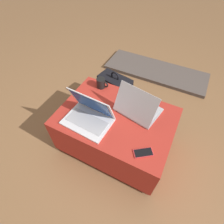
% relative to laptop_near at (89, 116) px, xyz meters
% --- Properties ---
extents(ground_plane, '(14.00, 14.00, 0.00)m').
position_rel_laptop_near_xyz_m(ground_plane, '(0.17, 0.13, -0.48)').
color(ground_plane, olive).
extents(ottoman, '(0.94, 0.66, 0.43)m').
position_rel_laptop_near_xyz_m(ottoman, '(0.17, 0.13, -0.27)').
color(ottoman, maroon).
rests_on(ottoman, ground_plane).
extents(laptop_near, '(0.38, 0.28, 0.26)m').
position_rel_laptop_near_xyz_m(laptop_near, '(0.00, 0.00, 0.00)').
color(laptop_near, silver).
rests_on(laptop_near, ottoman).
extents(laptop_far, '(0.38, 0.32, 0.25)m').
position_rel_laptop_near_xyz_m(laptop_far, '(0.30, 0.25, -0.00)').
color(laptop_far, '#B7B7BC').
rests_on(laptop_far, ottoman).
extents(cell_phone, '(0.15, 0.13, 0.01)m').
position_rel_laptop_near_xyz_m(cell_phone, '(0.48, -0.08, -0.05)').
color(cell_phone, red).
rests_on(cell_phone, ottoman).
extents(backpack, '(0.37, 0.27, 0.49)m').
position_rel_laptop_near_xyz_m(backpack, '(-0.06, 0.59, -0.29)').
color(backpack, black).
rests_on(backpack, ground_plane).
extents(coffee_mug, '(0.12, 0.08, 0.09)m').
position_rel_laptop_near_xyz_m(coffee_mug, '(-0.11, 0.38, -0.01)').
color(coffee_mug, black).
rests_on(coffee_mug, ottoman).
extents(fireplace_hearth, '(1.40, 0.50, 0.04)m').
position_rel_laptop_near_xyz_m(fireplace_hearth, '(0.17, 1.43, -0.46)').
color(fireplace_hearth, '#564C47').
rests_on(fireplace_hearth, ground_plane).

